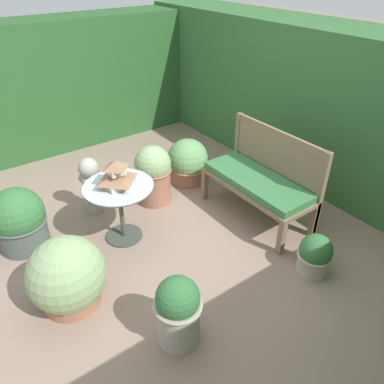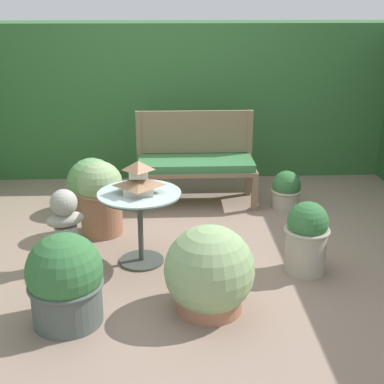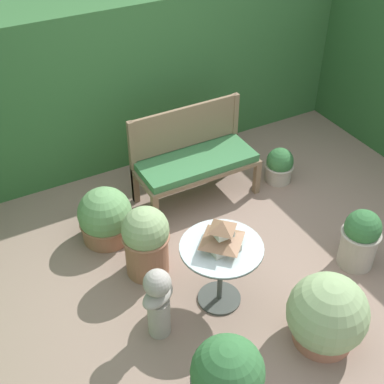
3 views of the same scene
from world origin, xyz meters
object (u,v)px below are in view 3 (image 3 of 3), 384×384
(potted_plant_table_far, at_px, (105,217))
(pagoda_birdhouse, at_px, (222,236))
(garden_bench, at_px, (197,165))
(potted_plant_patio_mid, at_px, (227,379))
(potted_plant_path_edge, at_px, (327,316))
(garden_bust, at_px, (158,300))
(patio_table, at_px, (221,259))
(potted_plant_table_near, at_px, (279,166))
(potted_plant_bench_right, at_px, (146,241))
(potted_plant_bench_left, at_px, (360,238))

(potted_plant_table_far, bearing_deg, pagoda_birdhouse, -65.34)
(garden_bench, distance_m, potted_plant_table_far, 1.09)
(potted_plant_patio_mid, xyz_separation_m, potted_plant_path_edge, (0.96, 0.11, -0.03))
(garden_bench, relative_size, potted_plant_table_far, 2.27)
(garden_bust, xyz_separation_m, potted_plant_patio_mid, (0.13, -0.79, -0.06))
(garden_bench, height_order, patio_table, patio_table)
(garden_bench, distance_m, potted_plant_table_near, 0.97)
(garden_bench, distance_m, garden_bust, 1.78)
(garden_bust, height_order, potted_plant_table_far, garden_bust)
(pagoda_birdhouse, xyz_separation_m, potted_plant_patio_mid, (-0.46, -0.85, -0.42))
(patio_table, bearing_deg, potted_plant_table_far, 114.66)
(potted_plant_path_edge, bearing_deg, potted_plant_patio_mid, -173.33)
(pagoda_birdhouse, xyz_separation_m, potted_plant_bench_right, (-0.39, 0.60, -0.37))
(patio_table, relative_size, pagoda_birdhouse, 2.17)
(garden_bench, xyz_separation_m, pagoda_birdhouse, (-0.52, -1.33, 0.32))
(garden_bust, distance_m, potted_plant_table_near, 2.38)
(garden_bench, relative_size, potted_plant_table_near, 3.14)
(potted_plant_table_near, bearing_deg, garden_bust, -149.13)
(potted_plant_table_far, bearing_deg, potted_plant_bench_right, -75.00)
(potted_plant_table_near, bearing_deg, potted_plant_path_edge, -116.42)
(potted_plant_patio_mid, bearing_deg, potted_plant_bench_left, 19.71)
(garden_bust, bearing_deg, garden_bench, 25.84)
(pagoda_birdhouse, xyz_separation_m, potted_plant_path_edge, (0.51, -0.74, -0.45))
(garden_bust, height_order, potted_plant_table_near, garden_bust)
(garden_bust, relative_size, potted_plant_table_near, 1.68)
(garden_bench, distance_m, patio_table, 1.43)
(potted_plant_path_edge, bearing_deg, potted_plant_bench_left, 32.85)
(potted_plant_table_near, relative_size, potted_plant_patio_mid, 0.62)
(potted_plant_table_near, xyz_separation_m, potted_plant_bench_left, (-0.14, -1.38, 0.11))
(potted_plant_bench_right, distance_m, potted_plant_patio_mid, 1.46)
(pagoda_birdhouse, height_order, potted_plant_patio_mid, pagoda_birdhouse)
(potted_plant_bench_left, bearing_deg, potted_plant_path_edge, -147.15)
(garden_bench, bearing_deg, potted_plant_table_far, -172.37)
(potted_plant_table_near, height_order, potted_plant_table_far, potted_plant_table_far)
(garden_bust, bearing_deg, potted_plant_path_edge, -57.52)
(garden_bust, distance_m, potted_plant_bench_right, 0.69)
(pagoda_birdhouse, bearing_deg, potted_plant_path_edge, -55.61)
(patio_table, height_order, pagoda_birdhouse, pagoda_birdhouse)
(potted_plant_table_near, height_order, potted_plant_bench_left, potted_plant_bench_left)
(patio_table, bearing_deg, potted_plant_bench_left, -9.40)
(potted_plant_table_far, xyz_separation_m, potted_plant_path_edge, (1.05, -1.93, 0.03))
(potted_plant_bench_right, distance_m, potted_plant_path_edge, 1.61)
(potted_plant_bench_right, distance_m, potted_plant_bench_left, 1.89)
(potted_plant_table_near, height_order, potted_plant_patio_mid, potted_plant_patio_mid)
(garden_bust, bearing_deg, potted_plant_bench_left, -30.45)
(potted_plant_table_near, relative_size, potted_plant_bench_left, 0.67)
(pagoda_birdhouse, distance_m, potted_plant_bench_right, 0.81)
(pagoda_birdhouse, bearing_deg, potted_plant_table_far, 114.66)
(patio_table, bearing_deg, potted_plant_path_edge, -55.61)
(garden_bench, height_order, potted_plant_patio_mid, potted_plant_patio_mid)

